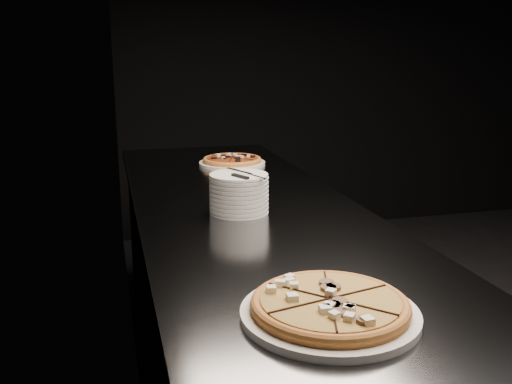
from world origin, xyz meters
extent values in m
cube|color=black|center=(-2.50, 0.00, 1.40)|extent=(0.02, 5.00, 2.80)
cube|color=black|center=(0.00, 2.50, 1.40)|extent=(5.00, 0.02, 2.80)
cube|color=slate|center=(-2.13, 0.00, 0.45)|extent=(0.70, 2.40, 0.90)
cube|color=slate|center=(-2.13, 0.00, 0.91)|extent=(0.74, 2.44, 0.02)
cylinder|color=white|center=(-2.17, -0.84, 0.93)|extent=(0.35, 0.35, 0.02)
cylinder|color=#D78940|center=(-2.17, -0.84, 0.94)|extent=(0.37, 0.37, 0.01)
torus|color=#D78940|center=(-2.17, -0.84, 0.95)|extent=(0.37, 0.37, 0.02)
cylinder|color=#F9C453|center=(-2.17, -0.84, 0.96)|extent=(0.33, 0.33, 0.01)
cylinder|color=white|center=(-2.03, 0.70, 0.93)|extent=(0.30, 0.30, 0.01)
cylinder|color=#D78940|center=(-2.03, 0.70, 0.94)|extent=(0.31, 0.31, 0.01)
torus|color=#D78940|center=(-2.03, 0.70, 0.95)|extent=(0.31, 0.31, 0.02)
cylinder|color=#913515|center=(-2.03, 0.70, 0.95)|extent=(0.27, 0.27, 0.01)
cylinder|color=white|center=(-2.18, -0.07, 0.93)|extent=(0.19, 0.19, 0.01)
cylinder|color=white|center=(-2.18, -0.07, 0.94)|extent=(0.19, 0.19, 0.01)
cylinder|color=white|center=(-2.18, -0.07, 0.95)|extent=(0.19, 0.19, 0.01)
cylinder|color=white|center=(-2.18, -0.07, 0.97)|extent=(0.19, 0.19, 0.01)
cylinder|color=white|center=(-2.18, -0.07, 0.98)|extent=(0.19, 0.19, 0.01)
cylinder|color=white|center=(-2.18, -0.07, 1.00)|extent=(0.19, 0.19, 0.01)
cylinder|color=white|center=(-2.18, -0.07, 1.01)|extent=(0.19, 0.19, 0.01)
cylinder|color=white|center=(-2.18, -0.07, 1.02)|extent=(0.19, 0.19, 0.01)
cylinder|color=white|center=(-2.18, -0.07, 1.04)|extent=(0.19, 0.19, 0.01)
cube|color=#B3B6BA|center=(-2.17, -0.03, 1.05)|extent=(0.07, 0.12, 0.00)
cube|color=black|center=(-2.18, -0.12, 1.05)|extent=(0.04, 0.07, 0.01)
cube|color=#B3B6BA|center=(-2.15, -0.08, 1.05)|extent=(0.03, 0.19, 0.00)
cylinder|color=white|center=(-2.12, 0.07, 0.95)|extent=(0.08, 0.08, 0.07)
cylinder|color=black|center=(-2.12, 0.07, 0.98)|extent=(0.06, 0.06, 0.01)
camera|label=1|loc=(-2.57, -1.79, 1.43)|focal=40.00mm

